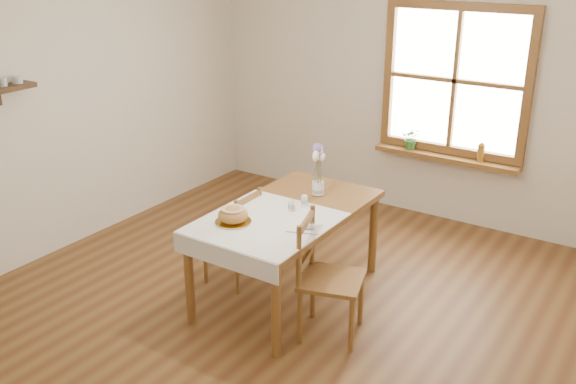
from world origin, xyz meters
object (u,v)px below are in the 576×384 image
Objects in this scene: chair_right at (332,278)px; bread_plate at (233,222)px; flower_vase at (318,189)px; chair_left at (232,236)px; dining_table at (288,220)px.

chair_right is 3.55× the size of bread_plate.
chair_left is at bearing -140.93° from flower_vase.
bread_plate is at bearing 38.87° from chair_left.
chair_left is at bearing -174.25° from dining_table.
dining_table is 1.73× the size of chair_right.
dining_table is 0.58m from chair_left.
chair_left reaches higher than dining_table.
bread_plate is at bearing 83.66° from chair_right.
chair_right reaches higher than chair_left.
chair_right is 0.84m from bread_plate.
chair_left is at bearing 60.24° from chair_right.
chair_right is (0.57, -0.30, -0.20)m from dining_table.
chair_right reaches higher than flower_vase.
chair_left is (-0.52, -0.05, -0.25)m from dining_table.
flower_vase is (0.22, 0.84, 0.04)m from bread_plate.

